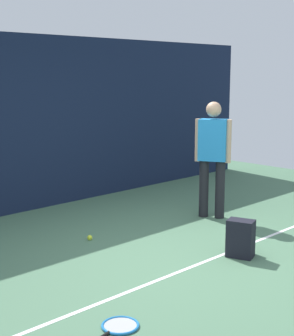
% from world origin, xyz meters
% --- Properties ---
extents(ground_plane, '(12.00, 12.00, 0.00)m').
position_xyz_m(ground_plane, '(0.00, 0.00, 0.00)').
color(ground_plane, '#4C7556').
extents(back_fence, '(10.00, 0.10, 2.68)m').
position_xyz_m(back_fence, '(0.00, 3.00, 1.34)').
color(back_fence, '#141E38').
rests_on(back_fence, ground).
extents(court_line, '(9.00, 0.05, 0.00)m').
position_xyz_m(court_line, '(0.00, -0.36, 0.00)').
color(court_line, white).
rests_on(court_line, ground).
extents(tennis_player, '(0.38, 0.48, 1.70)m').
position_xyz_m(tennis_player, '(1.68, 0.75, 0.97)').
color(tennis_player, black).
rests_on(tennis_player, ground).
extents(tennis_racket, '(0.63, 0.38, 0.03)m').
position_xyz_m(tennis_racket, '(-1.54, -0.84, 0.01)').
color(tennis_racket, black).
rests_on(tennis_racket, ground).
extents(backpack, '(0.35, 0.35, 0.44)m').
position_xyz_m(backpack, '(0.61, -0.53, 0.21)').
color(backpack, black).
rests_on(backpack, ground).
extents(tennis_ball_near_player, '(0.07, 0.07, 0.07)m').
position_xyz_m(tennis_ball_near_player, '(-0.28, 1.16, 0.03)').
color(tennis_ball_near_player, '#CCE033').
rests_on(tennis_ball_near_player, ground).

